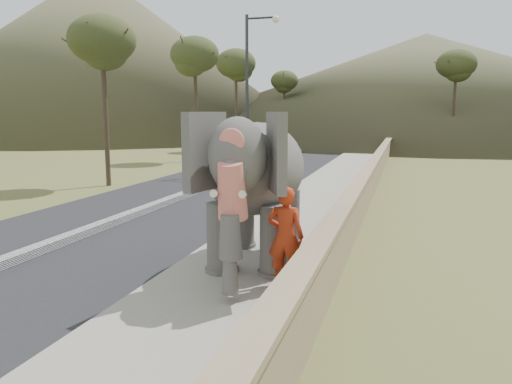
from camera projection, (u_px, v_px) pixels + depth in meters
ground at (189, 335)px, 7.27m from camera, size 160.00×160.00×0.00m
road at (177, 201)px, 18.14m from camera, size 7.00×120.00×0.03m
median at (176, 198)px, 18.13m from camera, size 0.35×120.00×0.22m
walkway at (312, 206)px, 16.71m from camera, size 3.00×120.00×0.15m
parapet at (363, 195)px, 16.17m from camera, size 0.30×120.00×1.10m
lamppost at (253, 78)px, 25.29m from camera, size 1.76×0.36×8.00m
signboard at (255, 142)px, 25.59m from camera, size 0.60×0.08×2.40m
hill_left at (99, 54)px, 68.28m from camera, size 60.00×60.00×22.00m
hill_far at (424, 84)px, 70.92m from camera, size 80.00×80.00×14.00m
elephant_and_man at (257, 189)px, 10.25m from camera, size 2.55×4.37×3.02m
motorcyclist at (284, 154)px, 28.72m from camera, size 1.24×1.73×1.99m
trees at (380, 102)px, 34.93m from camera, size 47.65×44.49×8.48m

